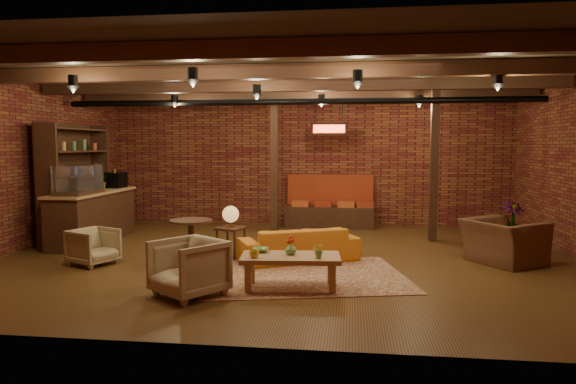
# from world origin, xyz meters

# --- Properties ---
(floor) EXTENTS (10.00, 10.00, 0.00)m
(floor) POSITION_xyz_m (0.00, 0.00, 0.00)
(floor) COLOR #381F0E
(floor) RESTS_ON ground
(ceiling) EXTENTS (10.00, 8.00, 0.02)m
(ceiling) POSITION_xyz_m (0.00, 0.00, 3.20)
(ceiling) COLOR black
(ceiling) RESTS_ON wall_back
(wall_back) EXTENTS (10.00, 0.02, 3.20)m
(wall_back) POSITION_xyz_m (0.00, 4.00, 1.60)
(wall_back) COLOR maroon
(wall_back) RESTS_ON ground
(wall_front) EXTENTS (10.00, 0.02, 3.20)m
(wall_front) POSITION_xyz_m (0.00, -4.00, 1.60)
(wall_front) COLOR maroon
(wall_front) RESTS_ON ground
(wall_left) EXTENTS (0.02, 8.00, 3.20)m
(wall_left) POSITION_xyz_m (-5.00, 0.00, 1.60)
(wall_left) COLOR maroon
(wall_left) RESTS_ON ground
(ceiling_beams) EXTENTS (9.80, 6.40, 0.22)m
(ceiling_beams) POSITION_xyz_m (0.00, 0.00, 3.08)
(ceiling_beams) COLOR black
(ceiling_beams) RESTS_ON ceiling
(ceiling_pipe) EXTENTS (9.60, 0.12, 0.12)m
(ceiling_pipe) POSITION_xyz_m (0.00, 1.60, 2.85)
(ceiling_pipe) COLOR black
(ceiling_pipe) RESTS_ON ceiling
(post_left) EXTENTS (0.16, 0.16, 3.20)m
(post_left) POSITION_xyz_m (-0.60, 2.60, 1.60)
(post_left) COLOR black
(post_left) RESTS_ON ground
(post_right) EXTENTS (0.16, 0.16, 3.20)m
(post_right) POSITION_xyz_m (2.80, 2.00, 1.60)
(post_right) COLOR black
(post_right) RESTS_ON ground
(service_counter) EXTENTS (0.80, 2.50, 1.60)m
(service_counter) POSITION_xyz_m (-4.10, 1.00, 0.80)
(service_counter) COLOR black
(service_counter) RESTS_ON ground
(plant_counter) EXTENTS (0.35, 0.39, 0.30)m
(plant_counter) POSITION_xyz_m (-4.00, 1.20, 1.22)
(plant_counter) COLOR #337F33
(plant_counter) RESTS_ON service_counter
(shelving_hutch) EXTENTS (0.52, 2.00, 2.40)m
(shelving_hutch) POSITION_xyz_m (-4.50, 1.10, 1.20)
(shelving_hutch) COLOR black
(shelving_hutch) RESTS_ON ground
(banquette) EXTENTS (2.10, 0.70, 1.00)m
(banquette) POSITION_xyz_m (0.60, 3.55, 0.50)
(banquette) COLOR maroon
(banquette) RESTS_ON ground
(service_sign) EXTENTS (0.86, 0.06, 0.30)m
(service_sign) POSITION_xyz_m (0.60, 3.10, 2.35)
(service_sign) COLOR #FF3919
(service_sign) RESTS_ON ceiling
(ceiling_spotlights) EXTENTS (6.40, 4.40, 0.28)m
(ceiling_spotlights) POSITION_xyz_m (0.00, 0.00, 2.86)
(ceiling_spotlights) COLOR black
(ceiling_spotlights) RESTS_ON ceiling
(rug) EXTENTS (3.46, 2.92, 0.01)m
(rug) POSITION_xyz_m (0.42, -1.19, 0.01)
(rug) COLOR maroon
(rug) RESTS_ON floor
(sofa) EXTENTS (2.13, 1.54, 0.58)m
(sofa) POSITION_xyz_m (0.24, -0.20, 0.29)
(sofa) COLOR #C76E1B
(sofa) RESTS_ON floor
(coffee_table) EXTENTS (1.41, 0.79, 0.72)m
(coffee_table) POSITION_xyz_m (0.30, -1.89, 0.41)
(coffee_table) COLOR #926344
(coffee_table) RESTS_ON floor
(side_table_lamp) EXTENTS (0.55, 0.55, 0.92)m
(side_table_lamp) POSITION_xyz_m (-0.97, -0.07, 0.70)
(side_table_lamp) COLOR black
(side_table_lamp) RESTS_ON floor
(round_table_left) EXTENTS (0.71, 0.71, 0.74)m
(round_table_left) POSITION_xyz_m (-1.51, -0.62, 0.50)
(round_table_left) COLOR black
(round_table_left) RESTS_ON floor
(armchair_a) EXTENTS (0.82, 0.84, 0.67)m
(armchair_a) POSITION_xyz_m (-3.10, -0.89, 0.33)
(armchair_a) COLOR beige
(armchair_a) RESTS_ON floor
(armchair_b) EXTENTS (1.10, 1.08, 0.83)m
(armchair_b) POSITION_xyz_m (-0.97, -2.41, 0.41)
(armchair_b) COLOR beige
(armchair_b) RESTS_ON floor
(armchair_right) EXTENTS (1.23, 1.35, 0.99)m
(armchair_right) POSITION_xyz_m (3.66, 0.04, 0.49)
(armchair_right) COLOR brown
(armchair_right) RESTS_ON floor
(side_table_book) EXTENTS (0.49, 0.49, 0.50)m
(side_table_book) POSITION_xyz_m (3.95, 0.76, 0.44)
(side_table_book) COLOR black
(side_table_book) RESTS_ON floor
(plant_tall) EXTENTS (1.83, 1.83, 2.50)m
(plant_tall) POSITION_xyz_m (4.40, 2.11, 1.25)
(plant_tall) COLOR #4C7F4C
(plant_tall) RESTS_ON floor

